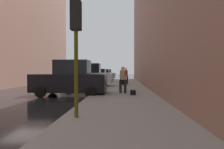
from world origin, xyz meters
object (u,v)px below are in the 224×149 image
at_px(fire_hydrant, 104,84).
at_px(rolling_suitcase, 123,81).
at_px(parked_gray_coupe, 102,75).
at_px(pedestrian_in_tan_coat, 123,78).
at_px(duffel_bag, 133,92).
at_px(parked_white_van, 88,76).
at_px(parked_black_suv, 71,79).
at_px(traffic_light, 76,33).
at_px(parked_dark_green_sedan, 97,76).
at_px(parked_silver_sedan, 106,74).
at_px(pedestrian_in_red_jacket, 126,75).

relative_size(fire_hydrant, rolling_suitcase, 0.68).
bearing_deg(fire_hydrant, parked_gray_coupe, 96.99).
bearing_deg(pedestrian_in_tan_coat, duffel_bag, -54.83).
relative_size(parked_white_van, parked_gray_coupe, 1.10).
height_order(parked_black_suv, rolling_suitcase, parked_black_suv).
xyz_separation_m(rolling_suitcase, duffel_bag, (0.57, -7.42, -0.20)).
bearing_deg(duffel_bag, parked_black_suv, 173.35).
bearing_deg(rolling_suitcase, traffic_light, -96.83).
distance_m(parked_white_van, parked_dark_green_sedan, 6.35).
xyz_separation_m(parked_gray_coupe, traffic_light, (1.85, -23.32, 1.91)).
relative_size(fire_hydrant, traffic_light, 0.20).
distance_m(parked_gray_coupe, rolling_suitcase, 11.28).
bearing_deg(parked_dark_green_sedan, rolling_suitcase, -55.44).
bearing_deg(parked_dark_green_sedan, fire_hydrant, -78.44).
bearing_deg(parked_gray_coupe, parked_white_van, -90.00).
bearing_deg(pedestrian_in_tan_coat, rolling_suitcase, 89.73).
relative_size(parked_black_suv, parked_white_van, 1.00).
height_order(parked_white_van, parked_gray_coupe, parked_white_van).
distance_m(parked_white_van, pedestrian_in_tan_coat, 6.09).
bearing_deg(fire_hydrant, traffic_light, -89.67).
distance_m(parked_gray_coupe, pedestrian_in_tan_coat, 17.66).
height_order(parked_dark_green_sedan, parked_silver_sedan, same).
relative_size(parked_black_suv, duffel_bag, 10.49).
distance_m(parked_black_suv, parked_gray_coupe, 17.73).
bearing_deg(pedestrian_in_tan_coat, parked_gray_coupe, 100.86).
bearing_deg(traffic_light, fire_hydrant, 90.33).
xyz_separation_m(parked_white_van, traffic_light, (1.85, -11.08, 1.73)).
bearing_deg(parked_white_van, fire_hydrant, -53.85).
distance_m(parked_dark_green_sedan, traffic_light, 17.63).
xyz_separation_m(pedestrian_in_red_jacket, rolling_suitcase, (-0.32, -0.75, -0.61)).
bearing_deg(parked_dark_green_sedan, parked_white_van, -90.00).
xyz_separation_m(fire_hydrant, pedestrian_in_red_jacket, (1.87, 4.69, 0.61)).
height_order(fire_hydrant, pedestrian_in_tan_coat, pedestrian_in_tan_coat).
distance_m(parked_silver_sedan, pedestrian_in_red_jacket, 16.68).
xyz_separation_m(parked_black_suv, pedestrian_in_red_jacket, (3.68, 7.71, 0.07)).
relative_size(parked_silver_sedan, duffel_bag, 9.67).
bearing_deg(parked_gray_coupe, traffic_light, -85.46).
xyz_separation_m(traffic_light, pedestrian_in_tan_coat, (1.47, 5.98, -1.65)).
height_order(parked_dark_green_sedan, traffic_light, traffic_light).
relative_size(parked_white_van, pedestrian_in_red_jacket, 2.71).
relative_size(parked_dark_green_sedan, fire_hydrant, 6.05).
bearing_deg(rolling_suitcase, parked_gray_coupe, 107.32).
bearing_deg(parked_black_suv, parked_gray_coupe, 90.00).
xyz_separation_m(parked_black_suv, parked_silver_sedan, (0.00, 23.99, -0.18)).
height_order(pedestrian_in_tan_coat, rolling_suitcase, pedestrian_in_tan_coat).
bearing_deg(parked_black_suv, parked_dark_green_sedan, 90.00).
bearing_deg(rolling_suitcase, duffel_bag, -85.61).
height_order(parked_gray_coupe, fire_hydrant, parked_gray_coupe).
bearing_deg(parked_silver_sedan, duffel_bag, -80.87).
bearing_deg(parked_white_van, traffic_light, -80.50).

